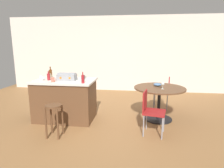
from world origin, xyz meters
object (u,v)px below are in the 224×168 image
toolbox (67,77)px  wine_glass (163,84)px  wooden_stool (54,114)px  bottle_1 (51,73)px  dining_table (159,95)px  kitchen_island (65,100)px  serving_bowl (157,84)px  cup_0 (59,76)px  cup_1 (83,77)px  bottle_2 (83,79)px  cup_2 (53,80)px  bottle_0 (49,77)px  cup_3 (41,78)px  cup_4 (49,76)px  folding_chair_far (164,90)px  folding_chair_near (151,109)px

toolbox → wine_glass: bearing=3.5°
wooden_stool → bottle_1: (-0.57, 1.16, 0.58)m
dining_table → toolbox: 2.11m
kitchen_island → bottle_1: size_ratio=5.25×
wine_glass → serving_bowl: bearing=105.4°
cup_0 → cup_1: size_ratio=0.92×
dining_table → bottle_2: bottle_2 is taller
toolbox → cup_2: toolbox is taller
bottle_0 → cup_3: 0.16m
cup_1 → bottle_1: bearing=169.3°
kitchen_island → cup_0: size_ratio=12.52×
cup_1 → bottle_2: bearing=-74.5°
kitchen_island → toolbox: size_ratio=3.33×
cup_4 → cup_1: bearing=-1.8°
dining_table → folding_chair_far: folding_chair_far is taller
cup_4 → serving_bowl: cup_4 is taller
cup_4 → wine_glass: (2.60, -0.07, -0.11)m
bottle_0 → wine_glass: bottle_0 is taller
cup_3 → toolbox: bearing=8.8°
cup_3 → serving_bowl: cup_3 is taller
dining_table → bottle_0: 2.52m
folding_chair_far → cup_3: (-2.83, -1.17, 0.47)m
bottle_0 → cup_3: (-0.15, -0.05, -0.02)m
dining_table → wine_glass: (0.05, -0.15, 0.28)m
bottle_0 → cup_4: (-0.09, 0.23, -0.02)m
dining_table → toolbox: toolbox is taller
bottle_0 → bottle_1: 0.38m
cup_0 → cup_2: 0.41m
folding_chair_far → wine_glass: (-0.16, -0.95, 0.36)m
dining_table → cup_1: 1.78m
bottle_1 → cup_4: size_ratio=2.24×
wooden_stool → folding_chair_far: (2.23, 1.92, 0.06)m
bottle_1 → cup_0: 0.32m
folding_chair_far → serving_bowl: 0.76m
cup_3 → wine_glass: size_ratio=0.76×
bottle_1 → folding_chair_near: bearing=-19.2°
cup_1 → cup_3: size_ratio=1.08×
wooden_stool → serving_bowl: 2.38m
cup_0 → cup_1: cup_0 is taller
folding_chair_near → toolbox: bearing=165.0°
cup_3 → cup_4: (0.06, 0.28, -0.00)m
bottle_0 → serving_bowl: size_ratio=1.13×
bottle_1 → cup_1: (0.86, -0.16, -0.05)m
toolbox → bottle_1: bearing=148.3°
kitchen_island → serving_bowl: kitchen_island is taller
wooden_stool → toolbox: 1.01m
folding_chair_near → bottle_2: 1.49m
wine_glass → bottle_0: bearing=-176.3°
dining_table → bottle_2: size_ratio=4.89×
dining_table → bottle_1: bottle_1 is taller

